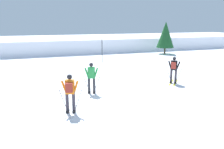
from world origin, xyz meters
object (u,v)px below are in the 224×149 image
(trail_marker_pole, at_px, (102,51))
(conifer_far_left, at_px, (166,35))
(skier_orange, at_px, (70,92))
(skier_green, at_px, (91,77))
(skier_black, at_px, (174,69))

(trail_marker_pole, bearing_deg, conifer_far_left, 20.87)
(skier_orange, relative_size, trail_marker_pole, 0.74)
(skier_green, height_order, conifer_far_left, conifer_far_left)
(trail_marker_pole, bearing_deg, skier_orange, -113.36)
(skier_black, xyz_separation_m, skier_green, (-5.44, -0.33, -0.04))
(skier_orange, relative_size, skier_green, 1.00)
(skier_black, height_order, skier_green, same)
(skier_green, bearing_deg, skier_black, 3.48)
(skier_black, relative_size, conifer_far_left, 0.45)
(skier_black, xyz_separation_m, skier_orange, (-7.02, -2.79, 0.00))
(trail_marker_pole, distance_m, conifer_far_left, 9.71)
(skier_orange, height_order, skier_green, same)
(skier_orange, distance_m, trail_marker_pole, 12.70)
(skier_black, bearing_deg, conifer_far_left, 60.26)
(conifer_far_left, bearing_deg, skier_black, -119.74)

